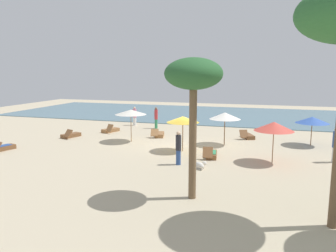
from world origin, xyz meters
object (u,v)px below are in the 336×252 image
object	(u,v)px
person_2	(135,116)
palm_2	(193,78)
umbrella_3	(225,116)
lounger_2	(110,130)
lounger_5	(211,154)
umbrella_1	(183,119)
umbrella_4	(131,112)
umbrella_2	(274,126)
person_0	(156,117)
lounger_4	(248,136)
umbrella_0	(312,120)
dog	(200,165)
person_3	(178,147)
lounger_0	(2,148)
lounger_3	(71,135)
lounger_1	(159,134)
person_4	(335,145)

from	to	relation	value
person_2	palm_2	xyz separation A→B (m)	(9.16, -15.75, 3.87)
umbrella_3	lounger_2	size ratio (longest dim) A/B	1.29
lounger_5	umbrella_1	bearing A→B (deg)	154.66
lounger_2	umbrella_4	bearing A→B (deg)	-42.90
umbrella_2	person_0	world-z (taller)	umbrella_2
umbrella_1	lounger_4	size ratio (longest dim) A/B	1.25
person_2	palm_2	bearing A→B (deg)	-59.83
umbrella_0	umbrella_3	xyz separation A→B (m)	(-5.60, -1.55, 0.25)
umbrella_2	person_0	distance (m)	12.94
umbrella_1	dog	distance (m)	4.26
lounger_5	person_3	xyz separation A→B (m)	(-1.42, -2.05, 0.77)
lounger_0	person_2	size ratio (longest dim) A/B	1.04
umbrella_2	dog	bearing A→B (deg)	-147.36
umbrella_3	person_2	bearing A→B (deg)	147.42
umbrella_1	umbrella_4	distance (m)	4.54
umbrella_3	person_3	distance (m)	5.90
umbrella_0	umbrella_2	xyz separation A→B (m)	(-2.47, -5.23, 0.29)
umbrella_1	person_2	xyz separation A→B (m)	(-6.80, 8.35, -1.16)
umbrella_1	lounger_3	distance (m)	9.57
person_2	umbrella_3	bearing A→B (deg)	-32.58
umbrella_2	lounger_1	bearing A→B (deg)	148.43
lounger_3	palm_2	xyz separation A→B (m)	(11.59, -9.10, 4.57)
lounger_5	person_0	size ratio (longest dim) A/B	0.92
lounger_4	person_2	distance (m)	10.85
umbrella_4	lounger_0	size ratio (longest dim) A/B	1.28
umbrella_2	lounger_0	distance (m)	16.61
umbrella_4	lounger_2	distance (m)	4.70
palm_2	dog	distance (m)	6.08
umbrella_1	lounger_0	bearing A→B (deg)	-163.57
lounger_2	person_0	world-z (taller)	person_0
umbrella_3	lounger_3	world-z (taller)	umbrella_3
umbrella_4	lounger_2	xyz separation A→B (m)	(-3.13, 2.91, -1.95)
lounger_0	lounger_4	world-z (taller)	lounger_4
lounger_3	palm_2	size ratio (longest dim) A/B	0.32
lounger_0	lounger_5	bearing A→B (deg)	10.09
lounger_3	person_0	bearing A→B (deg)	49.11
umbrella_3	person_4	bearing A→B (deg)	-21.63
lounger_0	lounger_3	distance (m)	5.24
lounger_0	lounger_3	xyz separation A→B (m)	(1.74, 4.94, -0.01)
lounger_4	umbrella_2	bearing A→B (deg)	-74.59
umbrella_3	lounger_5	size ratio (longest dim) A/B	1.30
lounger_3	lounger_0	bearing A→B (deg)	-109.43
person_3	umbrella_1	bearing A→B (deg)	100.53
lounger_1	lounger_3	bearing A→B (deg)	-160.04
lounger_1	palm_2	world-z (taller)	palm_2
lounger_2	person_2	xyz separation A→B (m)	(0.56, 3.78, 0.69)
lounger_1	person_3	world-z (taller)	person_3
umbrella_3	lounger_3	distance (m)	11.66
lounger_5	person_3	bearing A→B (deg)	-124.58
umbrella_1	person_0	world-z (taller)	umbrella_1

